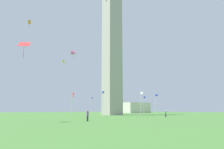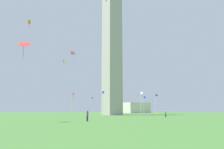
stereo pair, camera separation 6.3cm
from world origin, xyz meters
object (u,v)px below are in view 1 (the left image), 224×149
(kite_orange_box, at_px, (29,22))
(person_green_shirt, at_px, (166,114))
(flagpole_e, at_px, (144,104))
(flagpole_sw, at_px, (72,104))
(kite_yellow_box, at_px, (64,61))
(person_purple_shirt, at_px, (88,116))
(kite_pink_delta, at_px, (74,53))
(flagpole_s, at_px, (91,105))
(kite_red_diamond, at_px, (24,44))
(flagpole_se, at_px, (119,105))
(flagpole_n, at_px, (141,102))
(obelisk_monument, at_px, (112,46))
(flagpole_w, at_px, (72,103))
(flagpole_nw, at_px, (102,102))
(flagpole_ne, at_px, (156,103))
(distant_building, at_px, (128,108))

(kite_orange_box, bearing_deg, person_green_shirt, 70.13)
(person_green_shirt, bearing_deg, flagpole_e, -22.37)
(flagpole_sw, relative_size, kite_yellow_box, 3.65)
(person_green_shirt, relative_size, person_purple_shirt, 0.95)
(kite_pink_delta, bearing_deg, flagpole_s, 139.49)
(person_green_shirt, xyz_separation_m, kite_yellow_box, (-27.72, -16.41, 16.62))
(kite_orange_box, relative_size, kite_red_diamond, 0.70)
(flagpole_se, bearing_deg, flagpole_n, -22.50)
(obelisk_monument, xyz_separation_m, flagpole_w, (0.07, -15.00, -20.87))
(obelisk_monument, relative_size, flagpole_w, 6.97)
(flagpole_n, xyz_separation_m, kite_orange_box, (-1.22, -32.12, 17.49))
(person_purple_shirt, xyz_separation_m, kite_pink_delta, (-27.27, 9.47, 17.69))
(flagpole_se, distance_m, flagpole_s, 11.48)
(flagpole_n, distance_m, kite_orange_box, 36.60)
(obelisk_monument, height_order, flagpole_nw, obelisk_monument)
(flagpole_s, bearing_deg, kite_orange_box, -48.15)
(flagpole_w, xyz_separation_m, person_green_shirt, (25.05, 14.08, -3.14))
(kite_pink_delta, bearing_deg, person_green_shirt, 38.89)
(person_green_shirt, bearing_deg, flagpole_ne, -28.52)
(flagpole_s, relative_size, distant_building, 0.29)
(kite_pink_delta, bearing_deg, flagpole_e, 98.86)
(flagpole_e, height_order, person_green_shirt, flagpole_e)
(flagpole_sw, bearing_deg, person_green_shirt, 15.20)
(person_purple_shirt, distance_m, kite_orange_box, 28.23)
(person_purple_shirt, relative_size, distant_building, 0.07)
(flagpole_sw, bearing_deg, flagpole_w, -22.50)
(flagpole_se, distance_m, flagpole_sw, 21.21)
(flagpole_se, height_order, flagpole_sw, same)
(kite_yellow_box, relative_size, kite_pink_delta, 0.64)
(person_purple_shirt, height_order, kite_red_diamond, kite_red_diamond)
(person_green_shirt, height_order, kite_orange_box, kite_orange_box)
(person_green_shirt, distance_m, kite_orange_box, 39.07)
(obelisk_monument, distance_m, flagpole_nw, 25.73)
(flagpole_e, height_order, kite_orange_box, kite_orange_box)
(flagpole_nw, bearing_deg, kite_yellow_box, -153.13)
(flagpole_sw, height_order, person_green_shirt, flagpole_sw)
(flagpole_s, height_order, distant_building, flagpole_s)
(flagpole_s, height_order, flagpole_w, same)
(person_purple_shirt, bearing_deg, flagpole_se, -6.88)
(flagpole_e, distance_m, flagpole_s, 21.21)
(kite_yellow_box, height_order, kite_pink_delta, kite_pink_delta)
(flagpole_n, relative_size, flagpole_se, 1.00)
(obelisk_monument, height_order, flagpole_se, obelisk_monument)
(kite_pink_delta, bearing_deg, kite_red_diamond, -37.18)
(flagpole_ne, bearing_deg, kite_orange_box, -85.76)
(obelisk_monument, relative_size, kite_yellow_box, 25.46)
(flagpole_s, xyz_separation_m, kite_orange_box, (28.77, -32.12, 17.49))
(flagpole_n, distance_m, kite_pink_delta, 24.59)
(flagpole_w, height_order, person_green_shirt, flagpole_w)
(obelisk_monument, xyz_separation_m, distant_building, (-49.24, 46.70, -21.60))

